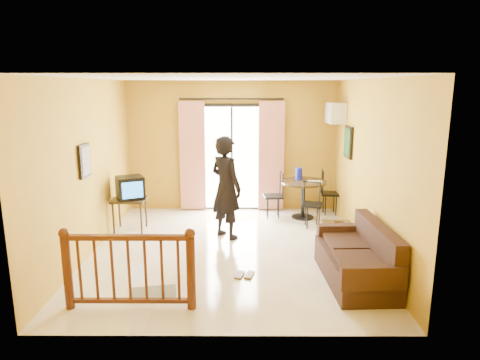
{
  "coord_description": "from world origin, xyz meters",
  "views": [
    {
      "loc": [
        0.21,
        -6.71,
        2.68
      ],
      "look_at": [
        0.19,
        0.2,
        1.16
      ],
      "focal_mm": 32.0,
      "sensor_mm": 36.0,
      "label": 1
    }
  ],
  "objects_px": {
    "standing_person": "(226,187)",
    "television": "(130,188)",
    "sofa": "(359,260)",
    "dining_table": "(303,189)",
    "coffee_table": "(341,236)"
  },
  "relations": [
    {
      "from": "dining_table",
      "to": "coffee_table",
      "type": "distance_m",
      "value": 1.9
    },
    {
      "from": "television",
      "to": "coffee_table",
      "type": "relative_size",
      "value": 0.68
    },
    {
      "from": "dining_table",
      "to": "standing_person",
      "type": "distance_m",
      "value": 1.96
    },
    {
      "from": "sofa",
      "to": "standing_person",
      "type": "bearing_deg",
      "value": 134.47
    },
    {
      "from": "sofa",
      "to": "standing_person",
      "type": "xyz_separation_m",
      "value": [
        -1.92,
        1.8,
        0.61
      ]
    },
    {
      "from": "dining_table",
      "to": "coffee_table",
      "type": "bearing_deg",
      "value": -78.67
    },
    {
      "from": "coffee_table",
      "to": "standing_person",
      "type": "bearing_deg",
      "value": 160.73
    },
    {
      "from": "television",
      "to": "sofa",
      "type": "bearing_deg",
      "value": -56.13
    },
    {
      "from": "dining_table",
      "to": "sofa",
      "type": "height_order",
      "value": "sofa"
    },
    {
      "from": "standing_person",
      "to": "television",
      "type": "bearing_deg",
      "value": 31.94
    },
    {
      "from": "standing_person",
      "to": "sofa",
      "type": "bearing_deg",
      "value": -179.72
    },
    {
      "from": "sofa",
      "to": "standing_person",
      "type": "height_order",
      "value": "standing_person"
    },
    {
      "from": "television",
      "to": "coffee_table",
      "type": "xyz_separation_m",
      "value": [
        3.72,
        -1.03,
        -0.56
      ]
    },
    {
      "from": "television",
      "to": "sofa",
      "type": "xyz_separation_m",
      "value": [
        3.72,
        -2.16,
        -0.52
      ]
    },
    {
      "from": "television",
      "to": "coffee_table",
      "type": "bearing_deg",
      "value": -41.55
    }
  ]
}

